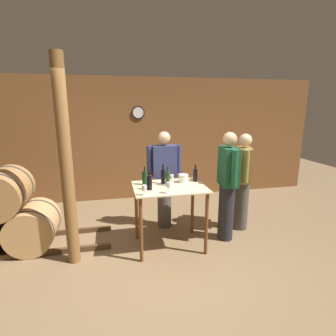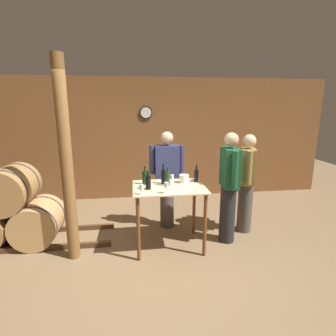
% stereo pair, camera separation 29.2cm
% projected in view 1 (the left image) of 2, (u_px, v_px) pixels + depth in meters
% --- Properties ---
extents(ground_plane, '(14.00, 14.00, 0.00)m').
position_uv_depth(ground_plane, '(163.00, 265.00, 3.50)').
color(ground_plane, brown).
extents(back_wall, '(8.40, 0.08, 2.70)m').
position_uv_depth(back_wall, '(139.00, 140.00, 5.87)').
color(back_wall, brown).
rests_on(back_wall, ground_plane).
extents(tasting_table, '(1.04, 0.79, 0.94)m').
position_uv_depth(tasting_table, '(169.00, 198.00, 3.83)').
color(tasting_table, beige).
rests_on(tasting_table, ground_plane).
extents(wooden_post, '(0.16, 0.16, 2.70)m').
position_uv_depth(wooden_post, '(66.00, 165.00, 3.30)').
color(wooden_post, brown).
rests_on(wooden_post, ground_plane).
extents(wine_bottle_far_left, '(0.08, 0.08, 0.27)m').
position_uv_depth(wine_bottle_far_left, '(145.00, 178.00, 3.84)').
color(wine_bottle_far_left, black).
rests_on(wine_bottle_far_left, tasting_table).
extents(wine_bottle_left, '(0.08, 0.08, 0.27)m').
position_uv_depth(wine_bottle_left, '(149.00, 183.00, 3.61)').
color(wine_bottle_left, black).
rests_on(wine_bottle_left, tasting_table).
extents(wine_bottle_center, '(0.06, 0.06, 0.30)m').
position_uv_depth(wine_bottle_center, '(163.00, 176.00, 3.90)').
color(wine_bottle_center, black).
rests_on(wine_bottle_center, tasting_table).
extents(wine_bottle_right, '(0.06, 0.06, 0.28)m').
position_uv_depth(wine_bottle_right, '(168.00, 178.00, 3.81)').
color(wine_bottle_right, '#193819').
rests_on(wine_bottle_right, tasting_table).
extents(wine_bottle_far_right, '(0.07, 0.07, 0.27)m').
position_uv_depth(wine_bottle_far_right, '(195.00, 175.00, 4.02)').
color(wine_bottle_far_right, black).
rests_on(wine_bottle_far_right, tasting_table).
extents(wine_glass_near_left, '(0.06, 0.06, 0.14)m').
position_uv_depth(wine_glass_near_left, '(144.00, 188.00, 3.38)').
color(wine_glass_near_left, silver).
rests_on(wine_glass_near_left, tasting_table).
extents(wine_glass_near_center, '(0.06, 0.06, 0.15)m').
position_uv_depth(wine_glass_near_center, '(169.00, 185.00, 3.46)').
color(wine_glass_near_center, silver).
rests_on(wine_glass_near_center, tasting_table).
extents(wine_glass_near_right, '(0.06, 0.06, 0.13)m').
position_uv_depth(wine_glass_near_right, '(172.00, 177.00, 3.92)').
color(wine_glass_near_right, silver).
rests_on(wine_glass_near_right, tasting_table).
extents(ice_bucket, '(0.15, 0.15, 0.12)m').
position_uv_depth(ice_bucket, '(183.00, 178.00, 3.98)').
color(ice_bucket, white).
rests_on(ice_bucket, tasting_table).
extents(person_host, '(0.34, 0.56, 1.65)m').
position_uv_depth(person_host, '(243.00, 180.00, 4.39)').
color(person_host, '#4C4742').
rests_on(person_host, ground_plane).
extents(person_visitor_with_scarf, '(0.59, 0.24, 1.67)m').
position_uv_depth(person_visitor_with_scarf, '(164.00, 178.00, 4.47)').
color(person_visitor_with_scarf, '#4C4742').
rests_on(person_visitor_with_scarf, ground_plane).
extents(person_visitor_bearded, '(0.25, 0.59, 1.71)m').
position_uv_depth(person_visitor_bearded, '(227.00, 184.00, 4.02)').
color(person_visitor_bearded, '#232328').
rests_on(person_visitor_bearded, ground_plane).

